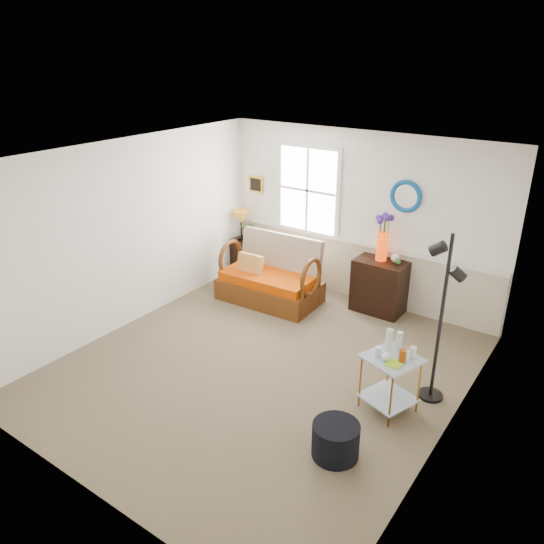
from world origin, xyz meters
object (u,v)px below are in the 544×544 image
Objects in this scene: cabinet at (380,286)px; floor_lamp at (441,320)px; lamp_stand at (244,255)px; ottoman at (336,440)px; side_table at (389,384)px; loveseat at (270,271)px.

floor_lamp reaches higher than cabinet.
lamp_stand is 0.77× the size of cabinet.
floor_lamp reaches higher than ottoman.
side_table is 0.98m from ottoman.
loveseat is 2.31× the size of side_table.
floor_lamp reaches higher than lamp_stand.
side_table is 1.42× the size of ottoman.
lamp_stand is 4.35m from floor_lamp.
loveseat is 3.29× the size of ottoman.
ottoman is at bearing -46.99° from loveseat.
side_table is at bearing 82.74° from ottoman.
floor_lamp reaches higher than loveseat.
floor_lamp is at bearing -48.61° from cabinet.
loveseat is 0.78× the size of floor_lamp.
side_table is 0.34× the size of floor_lamp.
loveseat is 1.90× the size of cabinet.
cabinet is at bearing -0.37° from lamp_stand.
floor_lamp is at bearing -21.26° from loveseat.
floor_lamp reaches higher than side_table.
ottoman is at bearing -71.83° from cabinet.
side_table is 0.87m from floor_lamp.
loveseat reaches higher than lamp_stand.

